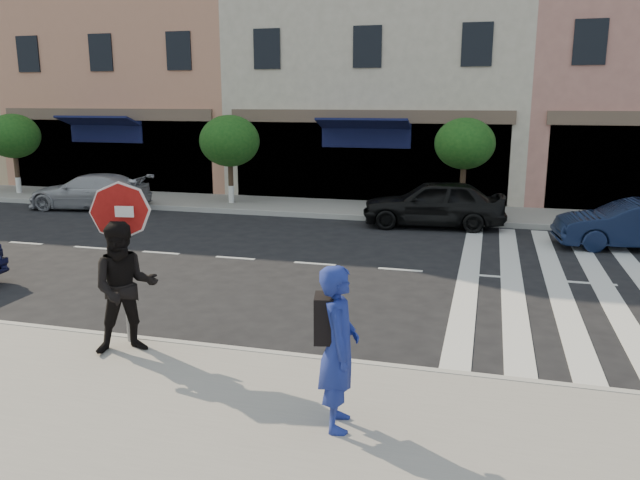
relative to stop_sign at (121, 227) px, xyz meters
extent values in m
plane|color=black|center=(1.35, 1.67, -1.94)|extent=(120.00, 120.00, 0.00)
cube|color=gray|center=(1.35, -2.08, -1.86)|extent=(60.00, 4.50, 0.15)
cube|color=gray|center=(1.35, 12.67, -1.86)|extent=(60.00, 3.00, 0.15)
cube|color=tan|center=(-9.65, 18.67, 5.06)|extent=(10.00, 9.00, 14.00)
cube|color=beige|center=(0.85, 18.67, 3.56)|extent=(11.00, 9.00, 11.00)
cylinder|color=#473323|center=(-12.65, 12.47, -0.96)|extent=(0.18, 0.18, 1.65)
cylinder|color=silver|center=(-12.65, 12.47, -1.49)|extent=(0.20, 0.20, 0.60)
ellipsoid|color=#154513|center=(-12.65, 12.47, 0.41)|extent=(2.00, 2.00, 1.70)
cylinder|color=#473323|center=(-3.65, 12.47, -0.99)|extent=(0.18, 0.18, 1.60)
cylinder|color=silver|center=(-3.65, 12.47, -1.49)|extent=(0.20, 0.20, 0.60)
ellipsoid|color=#154513|center=(-3.65, 12.47, 0.39)|extent=(2.10, 2.10, 1.79)
cylinder|color=#473323|center=(4.35, 12.47, -0.93)|extent=(0.18, 0.18, 1.71)
cylinder|color=silver|center=(4.35, 12.47, -1.49)|extent=(0.20, 0.20, 0.60)
ellipsoid|color=#154513|center=(4.35, 12.47, 0.44)|extent=(1.90, 1.90, 1.62)
cylinder|color=gray|center=(0.00, 0.02, -0.68)|extent=(0.08, 0.08, 2.22)
cylinder|color=white|center=(0.00, 0.01, 0.23)|extent=(0.86, 0.14, 0.87)
cylinder|color=#9E1411|center=(0.00, -0.01, 0.23)|extent=(0.80, 0.15, 0.81)
cube|color=white|center=(0.00, -0.04, 0.23)|extent=(0.45, 0.09, 0.16)
imported|color=navy|center=(3.67, -1.60, -0.85)|extent=(0.59, 0.77, 1.88)
imported|color=black|center=(0.21, -0.33, -0.82)|extent=(1.19, 1.12, 1.94)
imported|color=#A9A9AE|center=(-8.23, 10.77, -1.33)|extent=(4.35, 2.14, 1.22)
imported|color=black|center=(3.60, 10.77, -1.22)|extent=(4.31, 2.03, 1.43)
imported|color=#0E1833|center=(8.80, 9.27, -1.31)|extent=(3.95, 1.78, 1.26)
camera|label=1|loc=(5.16, -7.85, 1.83)|focal=35.00mm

